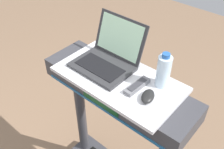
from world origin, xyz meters
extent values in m
cylinder|color=#38383D|center=(-0.34, 0.70, 0.55)|extent=(0.07, 0.07, 0.79)
cube|color=#38383D|center=(0.00, 0.70, 1.00)|extent=(0.90, 0.28, 0.11)
cube|color=#0C3F19|center=(0.00, 0.56, 1.00)|extent=(0.24, 0.01, 0.06)
cube|color=#1E598C|center=(0.00, 0.56, 0.95)|extent=(0.81, 0.00, 0.02)
cube|color=silver|center=(0.00, 0.70, 1.06)|extent=(0.68, 0.36, 0.02)
cube|color=#2D2D30|center=(-0.12, 0.70, 1.08)|extent=(0.32, 0.23, 0.02)
cube|color=black|center=(-0.12, 0.68, 1.09)|extent=(0.26, 0.13, 0.00)
cube|color=#2D2D30|center=(-0.12, 0.85, 1.20)|extent=(0.32, 0.08, 0.22)
cube|color=#B2E0B7|center=(-0.12, 0.85, 1.20)|extent=(0.28, 0.07, 0.19)
ellipsoid|color=black|center=(0.21, 0.67, 1.09)|extent=(0.09, 0.11, 0.03)
cylinder|color=silver|center=(0.20, 0.80, 1.16)|extent=(0.07, 0.07, 0.17)
cylinder|color=#2659A5|center=(0.20, 0.80, 1.26)|extent=(0.04, 0.04, 0.02)
cube|color=slate|center=(0.12, 0.70, 1.08)|extent=(0.05, 0.16, 0.02)
cube|color=#333338|center=(0.12, 0.70, 1.09)|extent=(0.04, 0.12, 0.00)
camera|label=1|loc=(0.66, -0.11, 1.95)|focal=41.56mm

